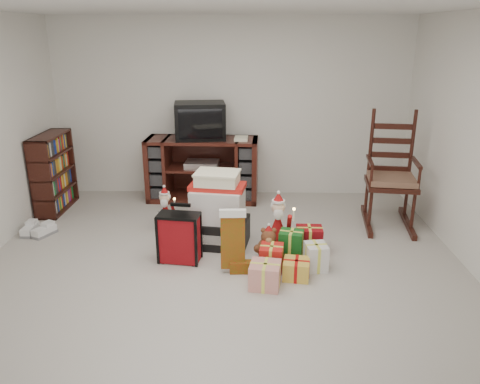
{
  "coord_description": "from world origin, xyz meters",
  "views": [
    {
      "loc": [
        0.29,
        -4.14,
        2.29
      ],
      "look_at": [
        0.18,
        0.6,
        0.66
      ],
      "focal_mm": 35.0,
      "sensor_mm": 36.0,
      "label": 1
    }
  ],
  "objects_px": {
    "crt_television": "(200,121)",
    "teddy_bear": "(268,246)",
    "mrs_claus_figurine": "(166,213)",
    "sneaker_pair": "(37,231)",
    "tv_stand": "(203,169)",
    "bookshelf": "(54,174)",
    "gift_pile": "(218,214)",
    "gift_cluster": "(292,257)",
    "red_suitcase": "(179,238)",
    "rocking_chair": "(389,185)",
    "santa_figurine": "(278,228)"
  },
  "relations": [
    {
      "from": "santa_figurine",
      "to": "bookshelf",
      "type": "bearing_deg",
      "value": 158.27
    },
    {
      "from": "gift_pile",
      "to": "crt_television",
      "type": "height_order",
      "value": "crt_television"
    },
    {
      "from": "santa_figurine",
      "to": "sneaker_pair",
      "type": "relative_size",
      "value": 1.78
    },
    {
      "from": "sneaker_pair",
      "to": "crt_television",
      "type": "height_order",
      "value": "crt_television"
    },
    {
      "from": "crt_television",
      "to": "teddy_bear",
      "type": "bearing_deg",
      "value": -71.9
    },
    {
      "from": "gift_pile",
      "to": "gift_cluster",
      "type": "height_order",
      "value": "gift_pile"
    },
    {
      "from": "tv_stand",
      "to": "sneaker_pair",
      "type": "xyz_separation_m",
      "value": [
        -1.85,
        -1.31,
        -0.39
      ]
    },
    {
      "from": "rocking_chair",
      "to": "gift_cluster",
      "type": "distance_m",
      "value": 1.83
    },
    {
      "from": "red_suitcase",
      "to": "santa_figurine",
      "type": "bearing_deg",
      "value": 24.87
    },
    {
      "from": "gift_pile",
      "to": "gift_cluster",
      "type": "relative_size",
      "value": 0.79
    },
    {
      "from": "tv_stand",
      "to": "gift_cluster",
      "type": "xyz_separation_m",
      "value": [
        1.11,
        -2.06,
        -0.31
      ]
    },
    {
      "from": "mrs_claus_figurine",
      "to": "gift_cluster",
      "type": "bearing_deg",
      "value": -32.85
    },
    {
      "from": "santa_figurine",
      "to": "gift_cluster",
      "type": "xyz_separation_m",
      "value": [
        0.13,
        -0.44,
        -0.13
      ]
    },
    {
      "from": "tv_stand",
      "to": "mrs_claus_figurine",
      "type": "bearing_deg",
      "value": -104.53
    },
    {
      "from": "teddy_bear",
      "to": "gift_cluster",
      "type": "relative_size",
      "value": 0.34
    },
    {
      "from": "tv_stand",
      "to": "santa_figurine",
      "type": "height_order",
      "value": "tv_stand"
    },
    {
      "from": "tv_stand",
      "to": "mrs_claus_figurine",
      "type": "relative_size",
      "value": 2.81
    },
    {
      "from": "santa_figurine",
      "to": "gift_cluster",
      "type": "relative_size",
      "value": 0.63
    },
    {
      "from": "bookshelf",
      "to": "gift_pile",
      "type": "height_order",
      "value": "bookshelf"
    },
    {
      "from": "rocking_chair",
      "to": "teddy_bear",
      "type": "relative_size",
      "value": 4.1
    },
    {
      "from": "bookshelf",
      "to": "red_suitcase",
      "type": "distance_m",
      "value": 2.41
    },
    {
      "from": "mrs_claus_figurine",
      "to": "sneaker_pair",
      "type": "xyz_separation_m",
      "value": [
        -1.51,
        -0.18,
        -0.16
      ]
    },
    {
      "from": "rocking_chair",
      "to": "gift_pile",
      "type": "height_order",
      "value": "rocking_chair"
    },
    {
      "from": "bookshelf",
      "to": "teddy_bear",
      "type": "distance_m",
      "value": 3.17
    },
    {
      "from": "santa_figurine",
      "to": "teddy_bear",
      "type": "bearing_deg",
      "value": -112.78
    },
    {
      "from": "sneaker_pair",
      "to": "tv_stand",
      "type": "bearing_deg",
      "value": 45.26
    },
    {
      "from": "bookshelf",
      "to": "sneaker_pair",
      "type": "bearing_deg",
      "value": -83.94
    },
    {
      "from": "santa_figurine",
      "to": "crt_television",
      "type": "xyz_separation_m",
      "value": [
        -1.0,
        1.62,
        0.88
      ]
    },
    {
      "from": "bookshelf",
      "to": "rocking_chair",
      "type": "distance_m",
      "value": 4.34
    },
    {
      "from": "gift_pile",
      "to": "mrs_claus_figurine",
      "type": "distance_m",
      "value": 0.77
    },
    {
      "from": "mrs_claus_figurine",
      "to": "santa_figurine",
      "type": "bearing_deg",
      "value": -20.32
    },
    {
      "from": "bookshelf",
      "to": "crt_television",
      "type": "distance_m",
      "value": 2.07
    },
    {
      "from": "tv_stand",
      "to": "sneaker_pair",
      "type": "distance_m",
      "value": 2.29
    },
    {
      "from": "red_suitcase",
      "to": "gift_cluster",
      "type": "xyz_separation_m",
      "value": [
        1.16,
        -0.13,
        -0.14
      ]
    },
    {
      "from": "sneaker_pair",
      "to": "gift_cluster",
      "type": "relative_size",
      "value": 0.35
    },
    {
      "from": "bookshelf",
      "to": "crt_television",
      "type": "xyz_separation_m",
      "value": [
        1.92,
        0.45,
        0.64
      ]
    },
    {
      "from": "mrs_claus_figurine",
      "to": "crt_television",
      "type": "bearing_deg",
      "value": 74.07
    },
    {
      "from": "mrs_claus_figurine",
      "to": "gift_cluster",
      "type": "xyz_separation_m",
      "value": [
        1.45,
        -0.93,
        -0.09
      ]
    },
    {
      "from": "crt_television",
      "to": "santa_figurine",
      "type": "bearing_deg",
      "value": -65.57
    },
    {
      "from": "rocking_chair",
      "to": "red_suitcase",
      "type": "bearing_deg",
      "value": -147.97
    },
    {
      "from": "tv_stand",
      "to": "red_suitcase",
      "type": "height_order",
      "value": "tv_stand"
    },
    {
      "from": "teddy_bear",
      "to": "sneaker_pair",
      "type": "distance_m",
      "value": 2.78
    },
    {
      "from": "crt_television",
      "to": "tv_stand",
      "type": "bearing_deg",
      "value": -14.67
    },
    {
      "from": "tv_stand",
      "to": "crt_television",
      "type": "relative_size",
      "value": 2.14
    },
    {
      "from": "gift_pile",
      "to": "mrs_claus_figurine",
      "type": "height_order",
      "value": "gift_pile"
    },
    {
      "from": "rocking_chair",
      "to": "red_suitcase",
      "type": "height_order",
      "value": "rocking_chair"
    },
    {
      "from": "bookshelf",
      "to": "gift_cluster",
      "type": "xyz_separation_m",
      "value": [
        3.04,
        -1.61,
        -0.37
      ]
    },
    {
      "from": "teddy_bear",
      "to": "mrs_claus_figurine",
      "type": "xyz_separation_m",
      "value": [
        -1.21,
        0.75,
        0.06
      ]
    },
    {
      "from": "tv_stand",
      "to": "teddy_bear",
      "type": "height_order",
      "value": "tv_stand"
    },
    {
      "from": "santa_figurine",
      "to": "sneaker_pair",
      "type": "xyz_separation_m",
      "value": [
        -2.83,
        0.31,
        -0.2
      ]
    }
  ]
}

